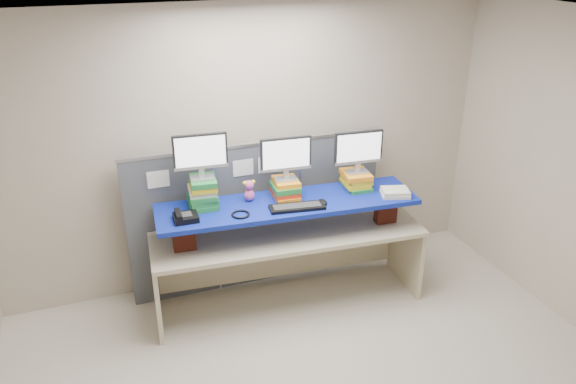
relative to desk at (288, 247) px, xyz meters
name	(u,v)px	position (x,y,z in m)	size (l,w,h in m)	color
room	(335,241)	(-0.14, -1.31, 0.78)	(5.00, 4.00, 2.80)	#BAAB99
cubicle_partition	(258,214)	(-0.14, 0.47, 0.15)	(2.60, 0.06, 1.53)	#42464E
desk	(288,247)	(0.00, 0.00, 0.00)	(2.60, 0.94, 0.78)	#C3B795
brick_pier_left	(184,235)	(-0.97, 0.03, 0.29)	(0.20, 0.11, 0.27)	maroon
brick_pier_right	(386,209)	(0.96, -0.13, 0.29)	(0.20, 0.11, 0.27)	maroon
blue_board	(288,204)	(0.00, 0.00, 0.45)	(2.40, 0.60, 0.04)	navy
book_stack_left	(203,193)	(-0.74, 0.18, 0.60)	(0.27, 0.32, 0.27)	#207834
book_stack_center	(285,189)	(0.02, 0.11, 0.55)	(0.26, 0.31, 0.17)	orange
book_stack_right	(356,180)	(0.73, 0.07, 0.55)	(0.28, 0.32, 0.16)	#207834
monitor_left	(200,154)	(-0.74, 0.18, 0.98)	(0.47, 0.15, 0.41)	#ADADB2
monitor_center	(286,156)	(0.02, 0.12, 0.87)	(0.47, 0.15, 0.41)	#ADADB2
monitor_right	(358,149)	(0.73, 0.06, 0.87)	(0.47, 0.15, 0.41)	#ADADB2
keyboard	(297,207)	(0.03, -0.16, 0.49)	(0.51, 0.23, 0.03)	black
mouse	(323,202)	(0.28, -0.14, 0.49)	(0.07, 0.12, 0.04)	black
desk_phone	(185,217)	(-0.95, -0.04, 0.50)	(0.21, 0.19, 0.09)	black
headset	(241,214)	(-0.48, -0.11, 0.48)	(0.16, 0.16, 0.02)	black
plush_toy	(249,190)	(-0.32, 0.15, 0.57)	(0.12, 0.09, 0.20)	#D55199
binder_stack	(395,192)	(0.99, -0.21, 0.50)	(0.30, 0.27, 0.06)	beige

